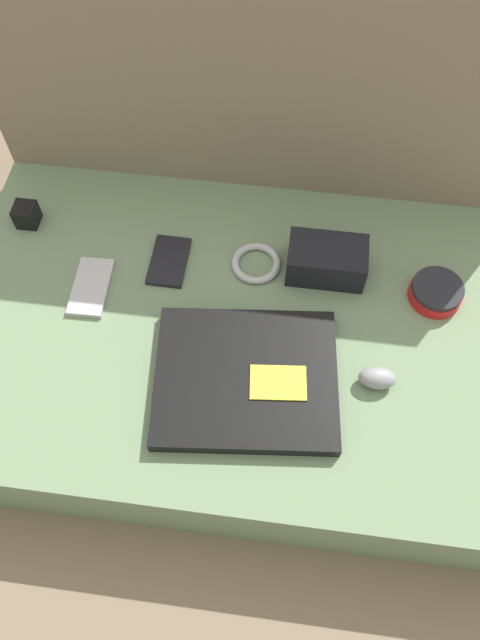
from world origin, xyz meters
TOP-DOWN VIEW (x-y plane):
  - ground_plane at (0.00, 0.00)m, footprint 8.00×8.00m
  - couch_seat at (0.00, 0.00)m, footprint 1.01×0.64m
  - couch_backrest at (0.00, 0.42)m, footprint 1.01×0.20m
  - laptop at (0.02, -0.10)m, footprint 0.32×0.27m
  - computer_mouse at (0.23, -0.08)m, footprint 0.06×0.04m
  - speaker_puck at (0.33, 0.10)m, footprint 0.09×0.09m
  - phone_silver at (-0.27, 0.04)m, footprint 0.07×0.12m
  - phone_black at (-0.15, 0.12)m, footprint 0.07×0.11m
  - camera_pouch at (0.14, 0.13)m, footprint 0.14×0.08m
  - charger_brick at (-0.43, 0.17)m, footprint 0.04×0.04m
  - cable_coil at (0.01, 0.13)m, footprint 0.09×0.09m

SIDE VIEW (x-z plane):
  - ground_plane at x=0.00m, z-range 0.00..0.00m
  - couch_seat at x=0.00m, z-range 0.00..0.15m
  - phone_black at x=-0.15m, z-range 0.15..0.16m
  - phone_silver at x=-0.27m, z-range 0.15..0.16m
  - cable_coil at x=0.01m, z-range 0.15..0.17m
  - laptop at x=0.02m, z-range 0.15..0.18m
  - speaker_puck at x=0.33m, z-range 0.15..0.19m
  - computer_mouse at x=0.23m, z-range 0.15..0.19m
  - charger_brick at x=-0.43m, z-range 0.15..0.20m
  - camera_pouch at x=0.14m, z-range 0.15..0.22m
  - couch_backrest at x=0.00m, z-range 0.00..0.58m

